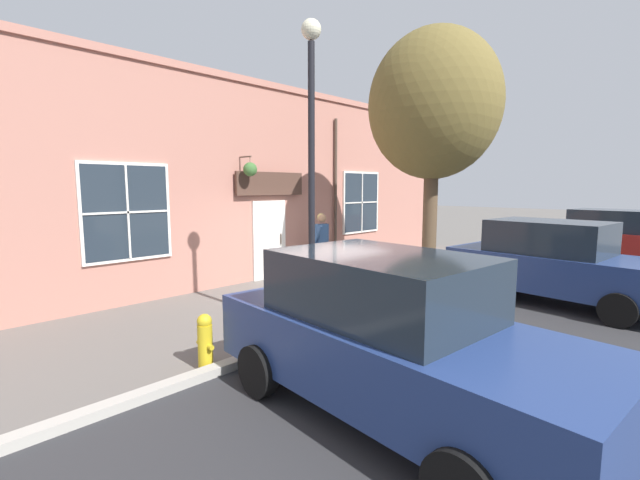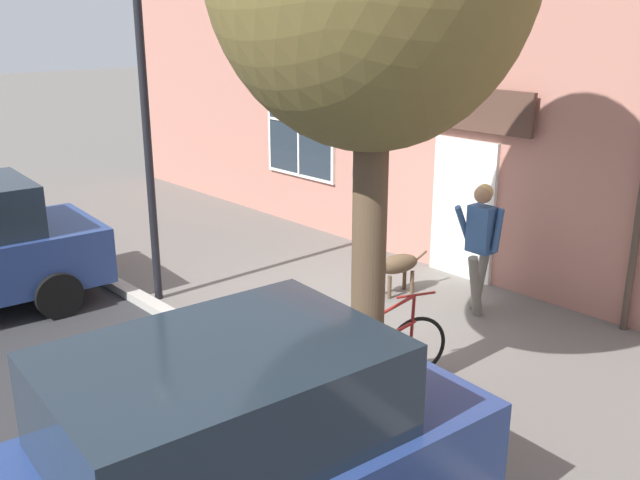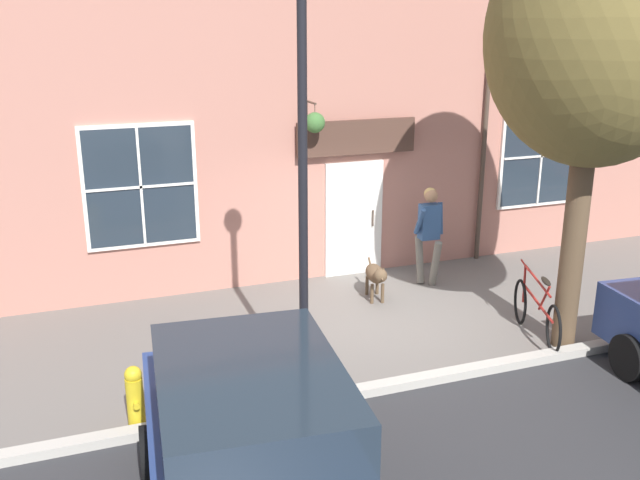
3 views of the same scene
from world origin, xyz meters
name	(u,v)px [view 2 (image 2 of 3)]	position (x,y,z in m)	size (l,w,h in m)	color
ground_plane	(342,306)	(0.00, 0.00, 0.00)	(90.00, 90.00, 0.00)	#66605B
storefront_facade	(459,103)	(-2.34, 0.02, 2.58)	(0.95, 18.00, 5.17)	#B27566
pedestrian_walking	(481,236)	(-1.19, 1.35, 1.07)	(0.62, 0.56, 1.77)	#6B665B
dog_on_leash	(394,265)	(-0.82, 0.19, 0.46)	(1.06, 0.42, 0.70)	brown
leaning_bicycle	(380,354)	(1.25, 1.86, 0.38)	(1.69, 0.47, 1.01)	black
parked_car_mid_block	(205,472)	(4.14, 2.95, 0.88)	(4.44, 2.22, 1.75)	navy
street_lamp	(141,58)	(1.73, -1.94, 3.30)	(0.32, 0.32, 5.08)	black
fire_hydrant	(90,239)	(1.75, -4.01, 0.40)	(0.34, 0.20, 0.77)	gold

